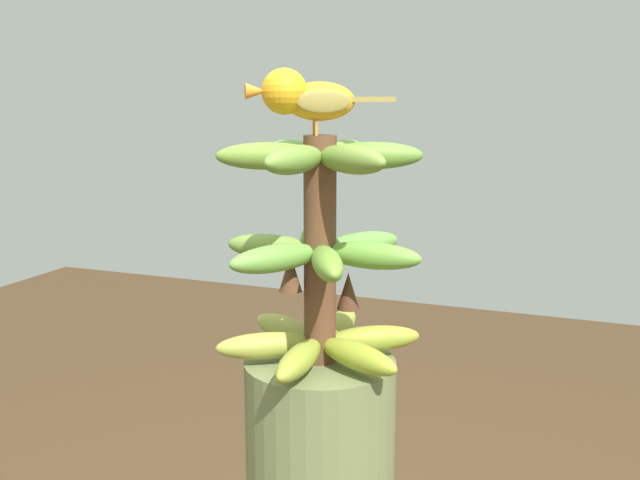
% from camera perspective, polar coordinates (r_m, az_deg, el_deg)
% --- Properties ---
extents(banana_bunch, '(0.32, 0.33, 0.36)m').
position_cam_1_polar(banana_bunch, '(1.11, -0.00, -0.97)').
color(banana_bunch, brown).
rests_on(banana_bunch, banana_tree).
extents(perched_bird, '(0.20, 0.15, 0.10)m').
position_cam_1_polar(perched_bird, '(1.08, -1.43, 11.34)').
color(perched_bird, '#C68933').
rests_on(perched_bird, banana_bunch).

